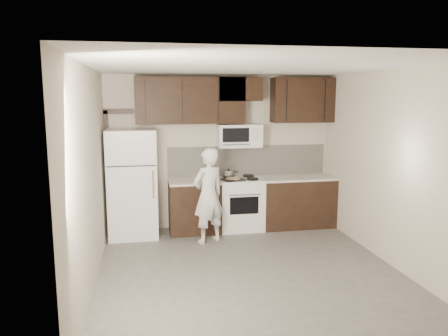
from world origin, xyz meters
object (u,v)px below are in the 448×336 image
object	(u,v)px
stove	(240,204)
refrigerator	(133,184)
person	(208,196)
microwave	(239,136)

from	to	relation	value
stove	refrigerator	bearing A→B (deg)	-178.49
refrigerator	person	bearing A→B (deg)	-24.47
microwave	refrigerator	world-z (taller)	microwave
stove	refrigerator	size ratio (longest dim) A/B	0.52
stove	person	bearing A→B (deg)	-138.09
stove	microwave	distance (m)	1.20
refrigerator	person	distance (m)	1.32
stove	microwave	world-z (taller)	microwave
person	microwave	bearing A→B (deg)	-160.34
refrigerator	person	size ratio (longest dim) A/B	1.17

